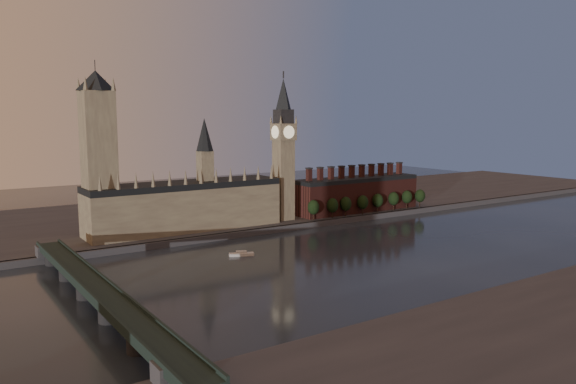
{
  "coord_description": "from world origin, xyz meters",
  "views": [
    {
      "loc": [
        -213.77,
        -228.49,
        78.56
      ],
      "look_at": [
        -23.04,
        55.0,
        32.87
      ],
      "focal_mm": 35.0,
      "sensor_mm": 36.0,
      "label": 1
    }
  ],
  "objects_px": {
    "big_ben": "(283,147)",
    "westminster_bridge": "(98,294)",
    "river_boat": "(241,254)",
    "victoria_tower": "(99,150)"
  },
  "relations": [
    {
      "from": "victoria_tower",
      "to": "river_boat",
      "type": "xyz_separation_m",
      "value": [
        58.59,
        -69.33,
        -58.01
      ]
    },
    {
      "from": "big_ben",
      "to": "river_boat",
      "type": "relative_size",
      "value": 7.39
    },
    {
      "from": "big_ben",
      "to": "westminster_bridge",
      "type": "xyz_separation_m",
      "value": [
        -165.0,
        -112.7,
        -49.39
      ]
    },
    {
      "from": "big_ben",
      "to": "river_boat",
      "type": "distance_m",
      "value": 111.11
    },
    {
      "from": "victoria_tower",
      "to": "river_boat",
      "type": "relative_size",
      "value": 7.46
    },
    {
      "from": "river_boat",
      "to": "big_ben",
      "type": "bearing_deg",
      "value": 64.67
    },
    {
      "from": "big_ben",
      "to": "river_boat",
      "type": "height_order",
      "value": "big_ben"
    },
    {
      "from": "big_ben",
      "to": "westminster_bridge",
      "type": "height_order",
      "value": "big_ben"
    },
    {
      "from": "big_ben",
      "to": "westminster_bridge",
      "type": "relative_size",
      "value": 0.54
    },
    {
      "from": "big_ben",
      "to": "westminster_bridge",
      "type": "bearing_deg",
      "value": -145.67
    }
  ]
}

